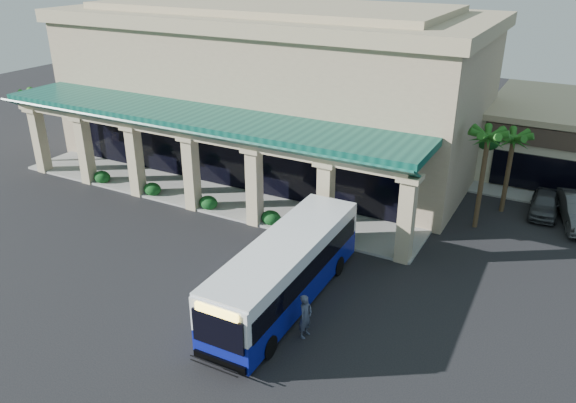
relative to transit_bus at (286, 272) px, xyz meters
The scene contains 10 objects.
ground 3.08m from the transit_bus, 157.84° to the left, with size 110.00×110.00×0.00m, color black.
main_building 20.37m from the transit_bus, 121.59° to the left, with size 30.80×14.80×11.35m, color tan, non-canonical shape.
arcade 13.11m from the transit_bus, 143.28° to the left, with size 30.00×6.20×5.70m, color #0B4439, non-canonical shape.
palm_0 13.55m from the transit_bus, 63.27° to the left, with size 2.40×2.40×6.60m, color #1E5B18, non-canonical shape.
palm_1 16.62m from the transit_bus, 64.84° to the left, with size 2.40×2.40×5.80m, color #1E5B18, non-canonical shape.
palm_2 26.10m from the transit_bus, 163.27° to the left, with size 2.40×2.40×6.20m, color #1E5B18, non-canonical shape.
broadleaf_tree 20.64m from the transit_bus, 75.84° to the left, with size 2.60×2.60×4.81m, color #0D3D13, non-canonical shape.
transit_bus is the anchor object (origin of this frame).
pedestrian 2.70m from the transit_bus, 43.31° to the right, with size 0.72×0.47×1.98m, color #40485D.
car_silver 18.36m from the transit_bus, 59.34° to the left, with size 1.63×4.04×1.38m, color #3F4246.
Camera 1 is at (12.89, -20.00, 14.85)m, focal length 35.00 mm.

